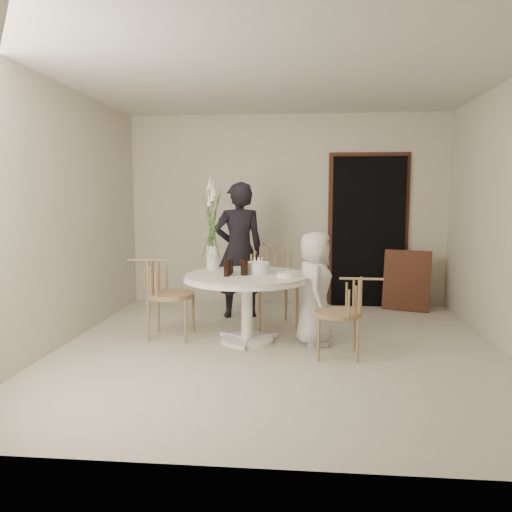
# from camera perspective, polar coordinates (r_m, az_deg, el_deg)

# --- Properties ---
(ground) EXTENTS (4.50, 4.50, 0.00)m
(ground) POSITION_cam_1_polar(r_m,az_deg,el_deg) (5.16, 2.58, -10.62)
(ground) COLOR beige
(ground) RESTS_ON ground
(room_shell) EXTENTS (4.50, 4.50, 4.50)m
(room_shell) POSITION_cam_1_polar(r_m,az_deg,el_deg) (4.93, 2.68, 7.66)
(room_shell) COLOR silver
(room_shell) RESTS_ON ground
(doorway) EXTENTS (1.00, 0.10, 2.10)m
(doorway) POSITION_cam_1_polar(r_m,az_deg,el_deg) (7.19, 12.69, 2.67)
(doorway) COLOR black
(doorway) RESTS_ON ground
(door_trim) EXTENTS (1.12, 0.03, 2.22)m
(door_trim) POSITION_cam_1_polar(r_m,az_deg,el_deg) (7.22, 12.66, 3.16)
(door_trim) COLOR #59321E
(door_trim) RESTS_ON ground
(table) EXTENTS (1.33, 1.33, 0.73)m
(table) POSITION_cam_1_polar(r_m,az_deg,el_deg) (5.29, -1.05, -3.33)
(table) COLOR white
(table) RESTS_ON ground
(picture_frame) EXTENTS (0.65, 0.38, 0.82)m
(picture_frame) POSITION_cam_1_polar(r_m,az_deg,el_deg) (7.11, 16.83, -2.69)
(picture_frame) COLOR #59321E
(picture_frame) RESTS_ON ground
(chair_far) EXTENTS (0.66, 0.69, 0.98)m
(chair_far) POSITION_cam_1_polar(r_m,az_deg,el_deg) (6.05, 1.68, -1.88)
(chair_far) COLOR #9D8755
(chair_far) RESTS_ON ground
(chair_right) EXTENTS (0.49, 0.45, 0.79)m
(chair_right) POSITION_cam_1_polar(r_m,az_deg,el_deg) (4.90, 10.64, -5.55)
(chair_right) COLOR #9D8755
(chair_right) RESTS_ON ground
(chair_left) EXTENTS (0.54, 0.50, 0.88)m
(chair_left) POSITION_cam_1_polar(r_m,az_deg,el_deg) (5.58, -10.93, -3.42)
(chair_left) COLOR #9D8755
(chair_left) RESTS_ON ground
(girl) EXTENTS (0.72, 0.57, 1.73)m
(girl) POSITION_cam_1_polar(r_m,az_deg,el_deg) (6.39, -1.97, 0.67)
(girl) COLOR black
(girl) RESTS_ON ground
(boy) EXTENTS (0.38, 0.58, 1.19)m
(boy) POSITION_cam_1_polar(r_m,az_deg,el_deg) (5.25, 6.76, -3.67)
(boy) COLOR silver
(boy) RESTS_ON ground
(birthday_cake) EXTENTS (0.25, 0.25, 0.17)m
(birthday_cake) POSITION_cam_1_polar(r_m,az_deg,el_deg) (5.34, 0.21, -1.34)
(birthday_cake) COLOR silver
(birthday_cake) RESTS_ON table
(cola_tumbler_a) EXTENTS (0.07, 0.07, 0.13)m
(cola_tumbler_a) POSITION_cam_1_polar(r_m,az_deg,el_deg) (5.13, -3.36, -1.60)
(cola_tumbler_a) COLOR black
(cola_tumbler_a) RESTS_ON table
(cola_tumbler_b) EXTENTS (0.08, 0.08, 0.17)m
(cola_tumbler_b) POSITION_cam_1_polar(r_m,az_deg,el_deg) (5.20, -1.34, -1.27)
(cola_tumbler_b) COLOR black
(cola_tumbler_b) RESTS_ON table
(cola_tumbler_c) EXTENTS (0.08, 0.08, 0.16)m
(cola_tumbler_c) POSITION_cam_1_polar(r_m,az_deg,el_deg) (5.23, -3.20, -1.28)
(cola_tumbler_c) COLOR black
(cola_tumbler_c) RESTS_ON table
(cola_tumbler_d) EXTENTS (0.07, 0.07, 0.14)m
(cola_tumbler_d) POSITION_cam_1_polar(r_m,az_deg,el_deg) (5.36, -2.95, -1.22)
(cola_tumbler_d) COLOR black
(cola_tumbler_d) RESTS_ON table
(plate_stack) EXTENTS (0.24, 0.24, 0.05)m
(plate_stack) POSITION_cam_1_polar(r_m,az_deg,el_deg) (5.10, 3.55, -2.13)
(plate_stack) COLOR white
(plate_stack) RESTS_ON table
(flower_vase) EXTENTS (0.14, 0.14, 1.05)m
(flower_vase) POSITION_cam_1_polar(r_m,az_deg,el_deg) (5.62, -5.03, 3.50)
(flower_vase) COLOR silver
(flower_vase) RESTS_ON table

